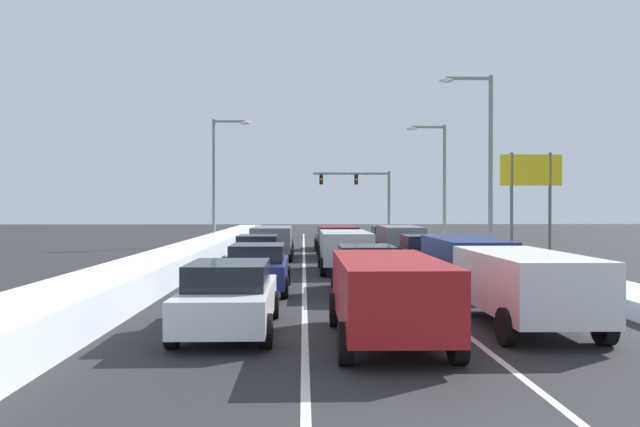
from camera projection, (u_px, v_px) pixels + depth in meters
ground_plane at (342, 268)px, 26.86m from camera, size 138.97×138.97×0.00m
lane_stripe_between_right_lane_and_center_lane at (368, 258)px, 32.25m from camera, size 0.14×58.80×0.01m
lane_stripe_between_center_lane_and_left_lane at (304, 258)px, 32.16m from camera, size 0.14×58.80×0.01m
snow_bank_right_shoulder at (467, 253)px, 32.39m from camera, size 1.99×58.80×0.47m
snow_bank_left_shoulder at (203, 250)px, 32.01m from camera, size 2.15×58.80×0.90m
suv_white_right_lane_nearest at (524, 282)px, 13.44m from camera, size 2.16×4.90×1.67m
suv_navy_right_lane_second at (465, 258)px, 19.74m from camera, size 2.16×4.90×1.67m
sedan_black_right_lane_third at (423, 253)px, 25.51m from camera, size 2.00×4.50×1.51m
suv_gray_right_lane_fourth at (400, 238)px, 32.38m from camera, size 2.16×4.90×1.67m
sedan_green_right_lane_fifth at (386, 238)px, 38.10m from camera, size 2.00×4.50×1.51m
suv_red_center_lane_nearest at (388, 291)px, 11.99m from camera, size 2.16×4.90×1.67m
sedan_tan_center_lane_second at (366, 269)px, 18.75m from camera, size 2.00×4.50×1.51m
suv_silver_center_lane_third at (345, 247)px, 25.19m from camera, size 2.16×4.90×1.67m
suv_maroon_center_lane_fourth at (337, 238)px, 32.57m from camera, size 2.16×4.90×1.67m
sedan_charcoal_center_lane_fifth at (330, 237)px, 38.82m from camera, size 2.00×4.50×1.51m
sedan_white_left_lane_nearest at (229, 296)px, 13.03m from camera, size 2.00×4.50×1.51m
sedan_navy_left_lane_second at (258, 267)px, 19.32m from camera, size 2.00×4.50×1.51m
sedan_black_left_lane_third at (258, 253)px, 25.64m from camera, size 2.00×4.50×1.51m
suv_gray_left_lane_fourth at (272, 239)px, 31.40m from camera, size 2.16×4.90×1.67m
sedan_green_left_lane_fifth at (276, 238)px, 37.32m from camera, size 2.00×4.50×1.51m
traffic_light_gantry at (365, 189)px, 58.98m from camera, size 7.54×0.47×6.20m
street_lamp_right_near at (484, 152)px, 29.67m from camera, size 2.66×0.36×9.12m
street_lamp_right_mid at (439, 174)px, 40.37m from camera, size 2.66×0.36×8.16m
street_lamp_left_mid at (219, 171)px, 42.26m from camera, size 2.66×0.36×8.81m
roadside_sign_right at (531, 181)px, 31.31m from camera, size 3.20×0.16×5.50m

